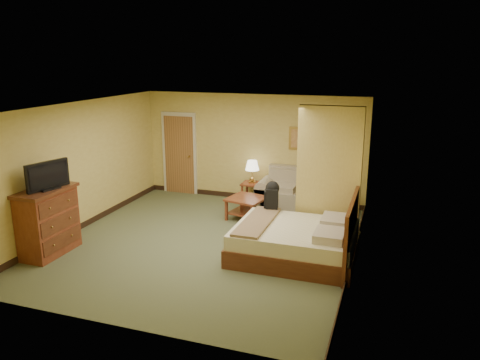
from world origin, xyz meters
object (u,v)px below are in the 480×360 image
at_px(coffee_table, 247,204).
at_px(dresser, 48,221).
at_px(loveseat, 298,196).
at_px(bed, 298,241).

relative_size(coffee_table, dresser, 0.74).
distance_m(loveseat, coffee_table, 1.38).
xyz_separation_m(coffee_table, bed, (1.50, -1.67, -0.03)).
height_order(dresser, bed, dresser).
relative_size(loveseat, coffee_table, 2.11).
relative_size(dresser, bed, 0.57).
bearing_deg(loveseat, bed, -78.21).
distance_m(loveseat, dresser, 5.41).
xyz_separation_m(loveseat, dresser, (-3.73, -3.91, 0.30)).
height_order(loveseat, bed, bed).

